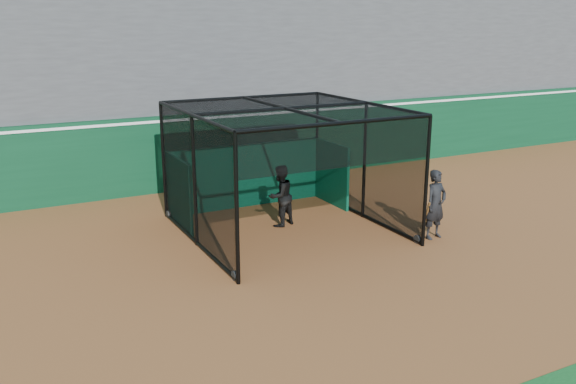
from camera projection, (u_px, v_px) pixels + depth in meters
name	position (u px, v px, depth m)	size (l,w,h in m)	color
ground	(307.00, 279.00, 13.21)	(120.00, 120.00, 0.00)	brown
outfield_wall	(182.00, 151.00, 20.13)	(50.00, 0.50, 2.50)	#0A3C21
grandstand	(146.00, 48.00, 22.50)	(50.00, 7.85, 8.95)	#4C4C4F
batting_cage	(285.00, 171.00, 15.93)	(5.07, 5.38, 3.27)	black
batter	(280.00, 196.00, 16.51)	(0.82, 0.64, 1.69)	black
on_deck_player	(436.00, 205.00, 15.53)	(0.71, 0.52, 1.80)	black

